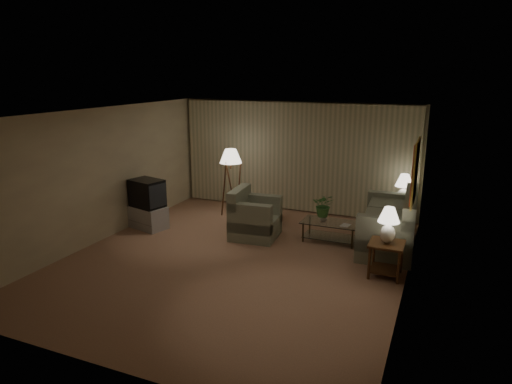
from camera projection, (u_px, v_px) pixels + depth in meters
ground at (236, 259)px, 8.49m from camera, size 7.00×7.00×0.00m
room_shell at (267, 154)px, 9.37m from camera, size 6.04×7.02×2.72m
sofa at (388, 226)px, 8.95m from camera, size 2.11×1.21×0.89m
armchair at (255, 218)px, 9.55m from camera, size 1.13×1.09×0.81m
side_table_near at (386, 253)px, 7.70m from camera, size 0.57×0.57×0.60m
side_table_far at (402, 213)px, 9.97m from camera, size 0.49×0.41×0.60m
table_lamp_near at (389, 222)px, 7.56m from camera, size 0.36×0.36×0.62m
table_lamp_far at (404, 186)px, 9.82m from camera, size 0.38×0.38×0.66m
coffee_table at (330, 228)px, 9.33m from camera, size 1.15×0.63×0.41m
tv_cabinet at (148, 217)px, 10.14m from camera, size 1.05×0.90×0.50m
crt_tv at (147, 193)px, 10.00m from camera, size 0.95×0.85×0.61m
floor_lamp at (231, 181)px, 10.91m from camera, size 0.53×0.53×1.62m
ottoman at (262, 210)px, 10.78m from camera, size 0.81×0.81×0.43m
vase at (323, 217)px, 9.33m from camera, size 0.20×0.20×0.16m
flowers at (324, 202)px, 9.24m from camera, size 0.49×0.44×0.48m
book at (342, 225)px, 9.11m from camera, size 0.20×0.25×0.02m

